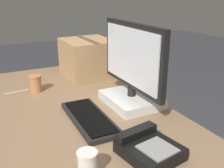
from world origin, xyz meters
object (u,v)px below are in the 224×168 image
object	(u,v)px
monitor	(132,74)
paper_cup_left	(36,84)
cardboard_box	(88,58)
desk_phone	(149,148)
spoon	(20,91)
keyboard	(89,118)
paper_cup_right	(88,164)

from	to	relation	value
monitor	paper_cup_left	world-z (taller)	monitor
paper_cup_left	cardboard_box	bearing A→B (deg)	110.58
desk_phone	cardboard_box	distance (m)	1.02
monitor	desk_phone	world-z (taller)	monitor
spoon	cardboard_box	world-z (taller)	cardboard_box
desk_phone	monitor	bearing A→B (deg)	147.45
monitor	spoon	xyz separation A→B (m)	(-0.47, -0.51, -0.17)
keyboard	cardboard_box	distance (m)	0.71
monitor	cardboard_box	distance (m)	0.58
cardboard_box	paper_cup_left	bearing A→B (deg)	-69.42
monitor	keyboard	distance (m)	0.33
desk_phone	paper_cup_right	xyz separation A→B (m)	(0.01, -0.25, 0.02)
keyboard	paper_cup_left	world-z (taller)	paper_cup_left
spoon	keyboard	bearing A→B (deg)	-71.55
desk_phone	paper_cup_right	bearing A→B (deg)	-97.44
paper_cup_left	paper_cup_right	world-z (taller)	paper_cup_left
desk_phone	cardboard_box	xyz separation A→B (m)	(-1.01, 0.17, 0.10)
monitor	keyboard	bearing A→B (deg)	-74.48
desk_phone	paper_cup_left	bearing A→B (deg)	-173.63
spoon	desk_phone	bearing A→B (deg)	-74.65
desk_phone	paper_cup_left	distance (m)	0.88
desk_phone	paper_cup_right	size ratio (longest dim) A/B	2.49
paper_cup_right	monitor	bearing A→B (deg)	135.21
keyboard	spoon	bearing A→B (deg)	-155.68
monitor	paper_cup_right	distance (m)	0.63
keyboard	paper_cup_right	bearing A→B (deg)	-21.86
monitor	paper_cup_right	world-z (taller)	monitor
desk_phone	spoon	bearing A→B (deg)	-169.48
paper_cup_left	paper_cup_right	size ratio (longest dim) A/B	1.07
cardboard_box	desk_phone	bearing A→B (deg)	-9.63
desk_phone	spoon	distance (m)	0.96
monitor	keyboard	size ratio (longest dim) A/B	1.27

